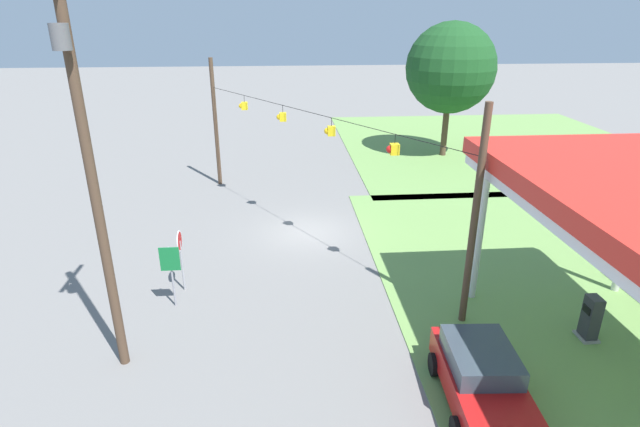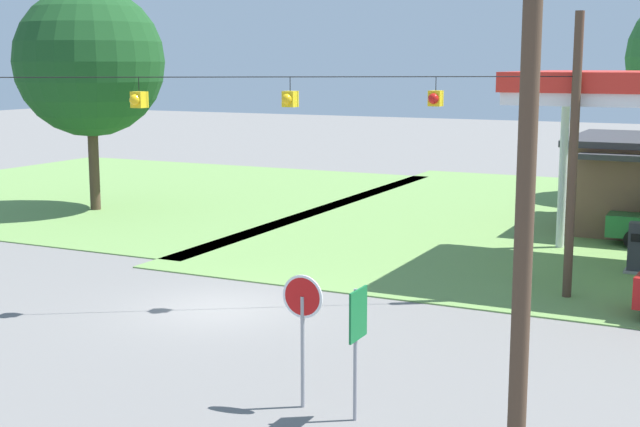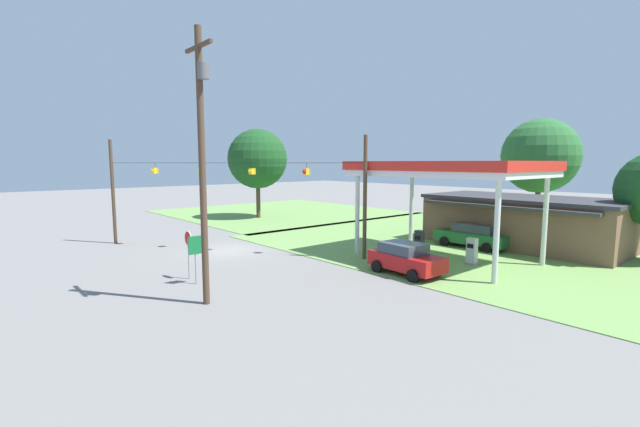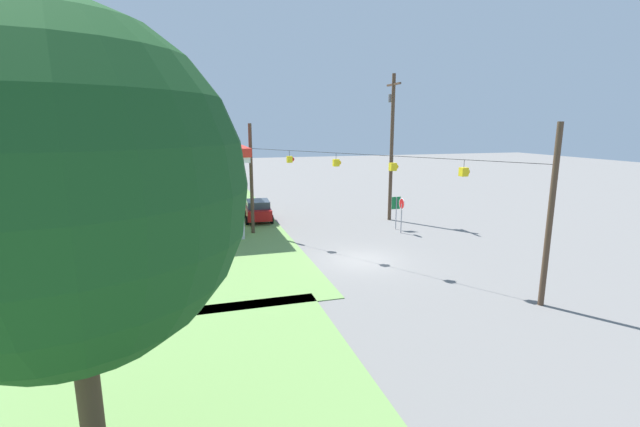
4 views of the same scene
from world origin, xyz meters
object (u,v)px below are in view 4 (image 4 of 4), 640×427
tree_far_back (86,162)px  gas_station_store (81,206)px  gas_station_canopy (193,153)px  fuel_pump_near (197,222)px  car_at_pumps_rear (128,221)px  utility_pole_main (392,141)px  route_sign (396,206)px  tree_west_verge (64,191)px  car_at_pumps_front (258,210)px  fuel_pump_far (197,212)px  stop_sign_roadside (402,208)px

tree_far_back → gas_station_store: bearing=-173.1°
gas_station_canopy → fuel_pump_near: (-1.85, -0.00, -4.77)m
gas_station_canopy → car_at_pumps_rear: 6.61m
car_at_pumps_rear → utility_pole_main: (-1.12, -19.57, 5.38)m
route_sign → tree_west_verge: size_ratio=0.25×
car_at_pumps_front → fuel_pump_near: bearing=121.9°
car_at_pumps_front → tree_far_back: size_ratio=0.62×
tree_far_back → car_at_pumps_rear: bearing=-155.8°
utility_pole_main → route_sign: bearing=162.6°
fuel_pump_near → tree_west_verge: bearing=174.4°
car_at_pumps_front → route_sign: (-5.61, -9.24, 0.83)m
gas_station_store → tree_far_back: size_ratio=1.97×
fuel_pump_far → utility_pole_main: (-3.69, -14.89, 5.53)m
gas_station_canopy → stop_sign_roadside: 15.50m
car_at_pumps_front → tree_west_verge: 26.48m
fuel_pump_far → car_at_pumps_rear: bearing=118.7°
car_at_pumps_rear → tree_west_verge: size_ratio=0.54×
fuel_pump_far → route_sign: size_ratio=0.66×
car_at_pumps_front → tree_far_back: 16.07m
fuel_pump_far → tree_west_verge: size_ratio=0.17×
stop_sign_roadside → route_sign: stop_sign_roadside is taller
tree_far_back → utility_pole_main: bearing=-113.7°
fuel_pump_far → tree_west_verge: 26.85m
gas_station_store → route_sign: size_ratio=5.45×
fuel_pump_far → utility_pole_main: utility_pole_main is taller
fuel_pump_near → car_at_pumps_rear: bearing=76.4°
car_at_pumps_front → tree_far_back: bearing=63.2°
fuel_pump_near → car_at_pumps_rear: 4.82m
gas_station_store → fuel_pump_far: bearing=-85.9°
gas_station_store → fuel_pump_far: (0.58, -7.98, -1.03)m
car_at_pumps_rear → tree_far_back: tree_far_back is taller
fuel_pump_far → stop_sign_roadside: 15.92m
gas_station_canopy → tree_far_back: bearing=45.9°
tree_west_verge → gas_station_canopy: bearing=-5.2°
fuel_pump_near → tree_west_verge: (-22.47, 2.20, 5.57)m
gas_station_store → tree_far_back: bearing=6.9°
car_at_pumps_rear → gas_station_canopy: bearing=98.2°
car_at_pumps_rear → route_sign: size_ratio=2.14×
gas_station_canopy → car_at_pumps_rear: (-0.71, 4.68, -4.61)m
gas_station_store → stop_sign_roadside: size_ratio=5.23×
route_sign → utility_pole_main: (3.11, -0.97, 4.57)m
fuel_pump_near → car_at_pumps_front: (2.52, -4.68, 0.13)m
gas_station_store → stop_sign_roadside: 22.96m
car_at_pumps_rear → car_at_pumps_front: bearing=98.0°
fuel_pump_far → car_at_pumps_rear: 5.34m
route_sign → tree_far_back: 26.63m
fuel_pump_far → tree_west_verge: bearing=175.2°
tree_west_verge → car_at_pumps_front: bearing=-15.4°
gas_station_canopy → fuel_pump_near: bearing=-180.0°
stop_sign_roadside → tree_west_verge: tree_west_verge is taller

